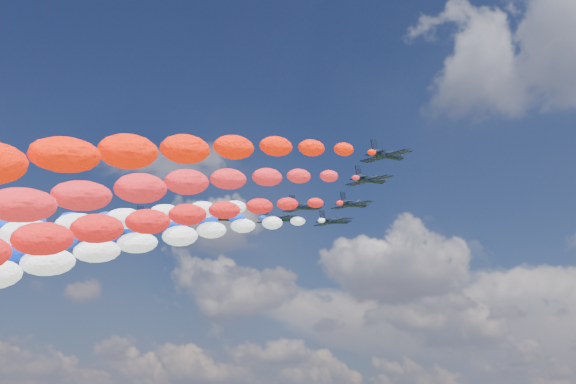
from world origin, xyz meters
The scene contains 14 objects.
jet_0 centered at (-30.16, -5.43, 91.60)m, with size 9.30×12.48×2.75m, color black, non-canonical shape.
jet_1 centered at (-19.79, 4.14, 91.60)m, with size 9.30×12.48×2.75m, color black, non-canonical shape.
jet_2 centered at (-9.79, 12.60, 91.60)m, with size 9.30×12.48×2.75m, color black, non-canonical shape.
trail_2 centered at (-9.79, -48.27, 70.69)m, with size 6.09×117.48×45.75m, color #072FEA, non-canonical shape.
jet_3 centered at (0.39, 9.42, 91.60)m, with size 9.30×12.48×2.75m, color black, non-canonical shape.
trail_3 centered at (0.39, -51.46, 70.69)m, with size 6.09×117.48×45.75m, color white, non-canonical shape.
jet_4 centered at (-0.96, 22.34, 91.60)m, with size 9.30×12.48×2.75m, color black, non-canonical shape.
trail_4 centered at (-0.96, -38.53, 70.69)m, with size 6.09×117.48×45.75m, color white, non-canonical shape.
jet_5 centered at (9.72, 14.24, 91.60)m, with size 9.30×12.48×2.75m, color black, non-canonical shape.
trail_5 centered at (9.72, -46.63, 70.69)m, with size 6.09×117.48×45.75m, color red, non-canonical shape.
jet_6 centered at (21.10, 3.11, 91.60)m, with size 9.30×12.48×2.75m, color black, non-canonical shape.
trail_6 centered at (21.10, -57.76, 70.69)m, with size 6.09×117.48×45.75m, color red, non-canonical shape.
jet_7 centered at (30.54, -6.10, 91.60)m, with size 9.30×12.48×2.75m, color black, non-canonical shape.
trail_7 centered at (30.54, -66.98, 70.69)m, with size 6.09×117.48×45.75m, color #F71603, non-canonical shape.
Camera 1 is at (95.66, -115.64, 43.19)m, focal length 47.94 mm.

